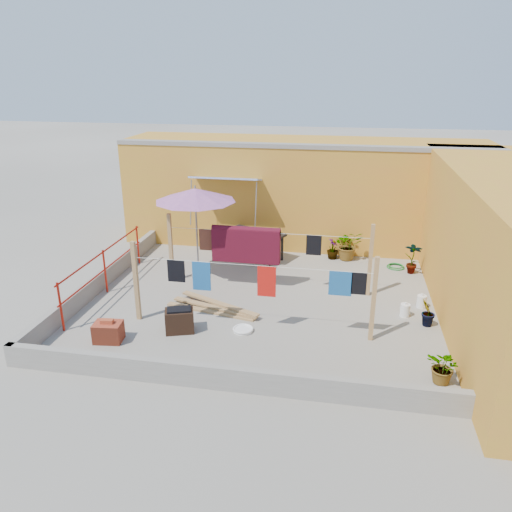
# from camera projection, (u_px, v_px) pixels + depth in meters

# --- Properties ---
(ground) EXTENTS (80.00, 80.00, 0.00)m
(ground) POSITION_uv_depth(u_px,v_px,m) (261.00, 301.00, 11.90)
(ground) COLOR #9E998E
(ground) RESTS_ON ground
(wall_back) EXTENTS (11.00, 3.27, 3.21)m
(wall_back) POSITION_uv_depth(u_px,v_px,m) (303.00, 192.00, 15.58)
(wall_back) COLOR #C37A2A
(wall_back) RESTS_ON ground
(wall_right) EXTENTS (2.40, 9.00, 3.20)m
(wall_right) POSITION_uv_depth(u_px,v_px,m) (506.00, 251.00, 10.45)
(wall_right) COLOR #C37A2A
(wall_right) RESTS_ON ground
(parapet_front) EXTENTS (8.30, 0.16, 0.44)m
(parapet_front) POSITION_uv_depth(u_px,v_px,m) (225.00, 378.00, 8.52)
(parapet_front) COLOR gray
(parapet_front) RESTS_ON ground
(parapet_left) EXTENTS (0.16, 7.30, 0.44)m
(parapet_left) POSITION_uv_depth(u_px,v_px,m) (102.00, 280.00, 12.52)
(parapet_left) COLOR gray
(parapet_left) RESTS_ON ground
(red_railing) EXTENTS (0.05, 4.20, 1.10)m
(red_railing) POSITION_uv_depth(u_px,v_px,m) (104.00, 265.00, 12.12)
(red_railing) COLOR #A61C10
(red_railing) RESTS_ON ground
(clothesline_rig) EXTENTS (5.09, 2.35, 1.80)m
(clothesline_rig) POSITION_uv_depth(u_px,v_px,m) (249.00, 250.00, 12.08)
(clothesline_rig) COLOR tan
(clothesline_rig) RESTS_ON ground
(patio_umbrella) EXTENTS (2.65, 2.65, 2.47)m
(patio_umbrella) POSITION_uv_depth(u_px,v_px,m) (195.00, 195.00, 12.50)
(patio_umbrella) COLOR gray
(patio_umbrella) RESTS_ON ground
(outdoor_table) EXTENTS (1.89, 1.44, 0.79)m
(outdoor_table) POSITION_uv_depth(u_px,v_px,m) (254.00, 235.00, 14.32)
(outdoor_table) COLOR black
(outdoor_table) RESTS_ON ground
(brick_stack) EXTENTS (0.60, 0.47, 0.48)m
(brick_stack) POSITION_uv_depth(u_px,v_px,m) (108.00, 332.00, 10.05)
(brick_stack) COLOR #A63E26
(brick_stack) RESTS_ON ground
(lumber_pile) EXTENTS (2.25, 1.05, 0.14)m
(lumber_pile) POSITION_uv_depth(u_px,v_px,m) (215.00, 307.00, 11.40)
(lumber_pile) COLOR tan
(lumber_pile) RESTS_ON ground
(brazier) EXTENTS (0.68, 0.56, 0.53)m
(brazier) POSITION_uv_depth(u_px,v_px,m) (180.00, 320.00, 10.41)
(brazier) COLOR black
(brazier) RESTS_ON ground
(white_basin) EXTENTS (0.44, 0.44, 0.08)m
(white_basin) POSITION_uv_depth(u_px,v_px,m) (243.00, 329.00, 10.49)
(white_basin) COLOR white
(white_basin) RESTS_ON ground
(water_jug_a) EXTENTS (0.22, 0.22, 0.34)m
(water_jug_a) POSITION_uv_depth(u_px,v_px,m) (405.00, 310.00, 11.09)
(water_jug_a) COLOR white
(water_jug_a) RESTS_ON ground
(water_jug_b) EXTENTS (0.22, 0.22, 0.34)m
(water_jug_b) POSITION_uv_depth(u_px,v_px,m) (421.00, 301.00, 11.51)
(water_jug_b) COLOR white
(water_jug_b) RESTS_ON ground
(green_hose) EXTENTS (0.49, 0.49, 0.07)m
(green_hose) POSITION_uv_depth(u_px,v_px,m) (396.00, 266.00, 13.89)
(green_hose) COLOR #197228
(green_hose) RESTS_ON ground
(plant_back_a) EXTENTS (0.95, 0.88, 0.87)m
(plant_back_a) POSITION_uv_depth(u_px,v_px,m) (348.00, 245.00, 14.36)
(plant_back_a) COLOR #1F5919
(plant_back_a) RESTS_ON ground
(plant_back_b) EXTENTS (0.37, 0.37, 0.59)m
(plant_back_b) POSITION_uv_depth(u_px,v_px,m) (333.00, 249.00, 14.47)
(plant_back_b) COLOR #1F5919
(plant_back_b) RESTS_ON ground
(plant_right_a) EXTENTS (0.54, 0.44, 0.88)m
(plant_right_a) POSITION_uv_depth(u_px,v_px,m) (413.00, 258.00, 13.36)
(plant_right_a) COLOR #1F5919
(plant_right_a) RESTS_ON ground
(plant_right_b) EXTENTS (0.41, 0.44, 0.64)m
(plant_right_b) POSITION_uv_depth(u_px,v_px,m) (428.00, 313.00, 10.60)
(plant_right_b) COLOR #1F5919
(plant_right_b) RESTS_ON ground
(plant_right_c) EXTENTS (0.75, 0.75, 0.63)m
(plant_right_c) POSITION_uv_depth(u_px,v_px,m) (444.00, 368.00, 8.64)
(plant_right_c) COLOR #1F5919
(plant_right_c) RESTS_ON ground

